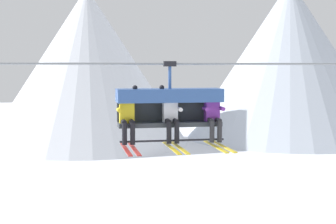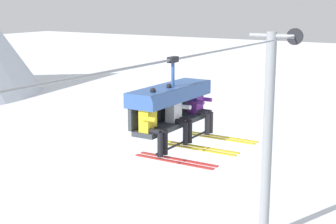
# 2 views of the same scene
# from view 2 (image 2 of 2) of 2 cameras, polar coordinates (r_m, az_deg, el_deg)

# --- Properties ---
(lift_tower_far) EXTENTS (0.36, 1.88, 7.76)m
(lift_tower_far) POSITION_cam_2_polar(r_m,az_deg,el_deg) (18.67, 11.06, -2.29)
(lift_tower_far) COLOR gray
(lift_tower_far) RESTS_ON ground_plane
(lift_cable) EXTENTS (19.07, 0.05, 0.05)m
(lift_cable) POSITION_cam_2_polar(r_m,az_deg,el_deg) (10.12, -1.27, 5.49)
(lift_cable) COLOR gray
(chairlift_chair) EXTENTS (2.38, 0.74, 1.77)m
(chairlift_chair) POSITION_cam_2_polar(r_m,az_deg,el_deg) (10.82, 0.20, 1.32)
(chairlift_chair) COLOR #33383D
(skier_yellow) EXTENTS (0.48, 1.70, 1.34)m
(skier_yellow) POSITION_cam_2_polar(r_m,az_deg,el_deg) (9.96, -1.66, -1.21)
(skier_yellow) COLOR yellow
(skier_white) EXTENTS (0.48, 1.70, 1.34)m
(skier_white) POSITION_cam_2_polar(r_m,az_deg,el_deg) (10.76, 1.17, -0.18)
(skier_white) COLOR silver
(skier_purple) EXTENTS (0.46, 1.70, 1.23)m
(skier_purple) POSITION_cam_2_polar(r_m,az_deg,el_deg) (11.60, 3.65, 0.61)
(skier_purple) COLOR purple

